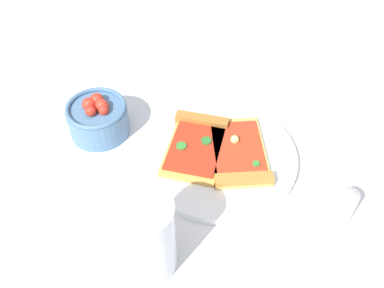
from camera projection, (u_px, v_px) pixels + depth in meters
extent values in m
plane|color=silver|center=(195.00, 156.00, 0.76)|extent=(2.40, 2.40, 0.00)
cylinder|color=white|center=(219.00, 156.00, 0.75)|extent=(0.27, 0.27, 0.01)
cube|color=#E5B256|center=(238.00, 151.00, 0.74)|extent=(0.18, 0.15, 0.01)
cube|color=#B77A33|center=(244.00, 180.00, 0.69)|extent=(0.06, 0.09, 0.02)
cube|color=red|center=(238.00, 149.00, 0.74)|extent=(0.15, 0.13, 0.00)
sphere|color=#F2D87F|center=(235.00, 139.00, 0.75)|extent=(0.01, 0.01, 0.01)
cylinder|color=#388433|center=(256.00, 164.00, 0.71)|extent=(0.01, 0.01, 0.00)
cube|color=gold|center=(194.00, 148.00, 0.75)|extent=(0.17, 0.17, 0.01)
cube|color=#A36B2D|center=(202.00, 121.00, 0.78)|extent=(0.08, 0.08, 0.02)
cube|color=#B22D19|center=(194.00, 146.00, 0.74)|extent=(0.14, 0.14, 0.00)
cylinder|color=#388433|center=(181.00, 146.00, 0.74)|extent=(0.02, 0.02, 0.00)
cylinder|color=#2D722D|center=(207.00, 142.00, 0.75)|extent=(0.02, 0.02, 0.00)
cylinder|color=#4C7299|center=(98.00, 120.00, 0.78)|extent=(0.11, 0.11, 0.05)
torus|color=#4C7299|center=(96.00, 108.00, 0.76)|extent=(0.11, 0.11, 0.01)
sphere|color=red|center=(102.00, 106.00, 0.76)|extent=(0.02, 0.02, 0.02)
sphere|color=red|center=(91.00, 111.00, 0.74)|extent=(0.02, 0.02, 0.02)
sphere|color=red|center=(101.00, 105.00, 0.76)|extent=(0.02, 0.02, 0.02)
sphere|color=red|center=(104.00, 110.00, 0.75)|extent=(0.02, 0.02, 0.02)
sphere|color=red|center=(89.00, 104.00, 0.76)|extent=(0.02, 0.02, 0.02)
sphere|color=red|center=(97.00, 100.00, 0.77)|extent=(0.02, 0.02, 0.02)
cylinder|color=silver|center=(147.00, 237.00, 0.57)|extent=(0.08, 0.08, 0.13)
cylinder|color=#592D0F|center=(148.00, 242.00, 0.58)|extent=(0.07, 0.07, 0.10)
cube|color=silver|center=(171.00, 59.00, 0.95)|extent=(0.17, 0.19, 0.00)
cylinder|color=silver|center=(344.00, 207.00, 0.65)|extent=(0.03, 0.03, 0.06)
cone|color=silver|center=(351.00, 192.00, 0.62)|extent=(0.03, 0.03, 0.01)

